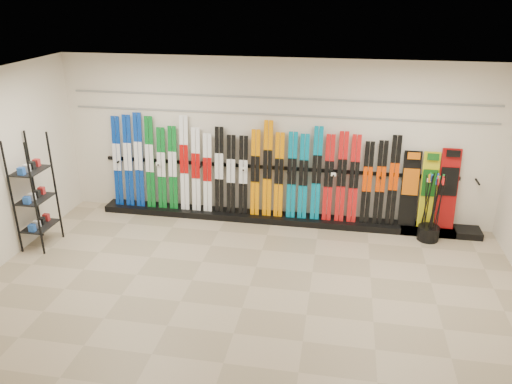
# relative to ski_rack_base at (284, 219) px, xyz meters

# --- Properties ---
(floor) EXTENTS (8.00, 8.00, 0.00)m
(floor) POSITION_rel_ski_rack_base_xyz_m (-0.22, -2.28, -0.06)
(floor) COLOR gray
(floor) RESTS_ON ground
(back_wall) EXTENTS (8.00, 0.00, 8.00)m
(back_wall) POSITION_rel_ski_rack_base_xyz_m (-0.22, 0.22, 1.44)
(back_wall) COLOR beige
(back_wall) RESTS_ON floor
(ceiling) EXTENTS (8.00, 8.00, 0.00)m
(ceiling) POSITION_rel_ski_rack_base_xyz_m (-0.22, -2.28, 2.94)
(ceiling) COLOR silver
(ceiling) RESTS_ON back_wall
(ski_rack_base) EXTENTS (8.00, 0.40, 0.12)m
(ski_rack_base) POSITION_rel_ski_rack_base_xyz_m (0.00, 0.00, 0.00)
(ski_rack_base) COLOR black
(ski_rack_base) RESTS_ON floor
(skis) EXTENTS (5.36, 0.21, 1.83)m
(skis) POSITION_rel_ski_rack_base_xyz_m (-0.72, 0.04, 0.88)
(skis) COLOR #083193
(skis) RESTS_ON ski_rack_base
(snowboards) EXTENTS (0.96, 0.22, 1.43)m
(snowboards) POSITION_rel_ski_rack_base_xyz_m (2.56, 0.07, 0.75)
(snowboards) COLOR black
(snowboards) RESTS_ON ski_rack_base
(accessory_rack) EXTENTS (0.40, 0.60, 1.93)m
(accessory_rack) POSITION_rel_ski_rack_base_xyz_m (-3.97, -1.62, 0.90)
(accessory_rack) COLOR black
(accessory_rack) RESTS_ON floor
(pole_bin) EXTENTS (0.37, 0.37, 0.25)m
(pole_bin) POSITION_rel_ski_rack_base_xyz_m (2.58, -0.28, 0.07)
(pole_bin) COLOR black
(pole_bin) RESTS_ON floor
(ski_poles) EXTENTS (0.35, 0.35, 1.18)m
(ski_poles) POSITION_rel_ski_rack_base_xyz_m (2.59, -0.28, 0.55)
(ski_poles) COLOR black
(ski_poles) RESTS_ON pole_bin
(slatwall_rail_0) EXTENTS (7.60, 0.02, 0.03)m
(slatwall_rail_0) POSITION_rel_ski_rack_base_xyz_m (-0.22, 0.20, 1.94)
(slatwall_rail_0) COLOR gray
(slatwall_rail_0) RESTS_ON back_wall
(slatwall_rail_1) EXTENTS (7.60, 0.02, 0.03)m
(slatwall_rail_1) POSITION_rel_ski_rack_base_xyz_m (-0.22, 0.20, 2.24)
(slatwall_rail_1) COLOR gray
(slatwall_rail_1) RESTS_ON back_wall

